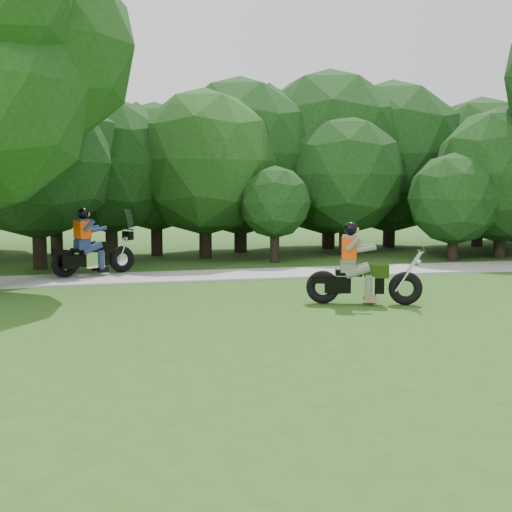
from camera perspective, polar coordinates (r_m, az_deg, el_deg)
name	(u,v)px	position (r m, az deg, el deg)	size (l,w,h in m)	color
ground	(497,326)	(13.03, 20.64, -5.80)	(100.00, 100.00, 0.00)	#304F16
walkway	(343,271)	(20.05, 7.73, -1.35)	(60.00, 2.20, 0.06)	#959591
tree_line	(318,163)	(26.60, 5.49, 8.23)	(39.23, 12.43, 7.60)	black
chopper_motorcycle	(358,274)	(14.49, 9.09, -1.60)	(2.53, 1.26, 1.85)	black
touring_motorcycle	(89,251)	(19.24, -14.66, 0.43)	(2.44, 1.56, 1.97)	black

